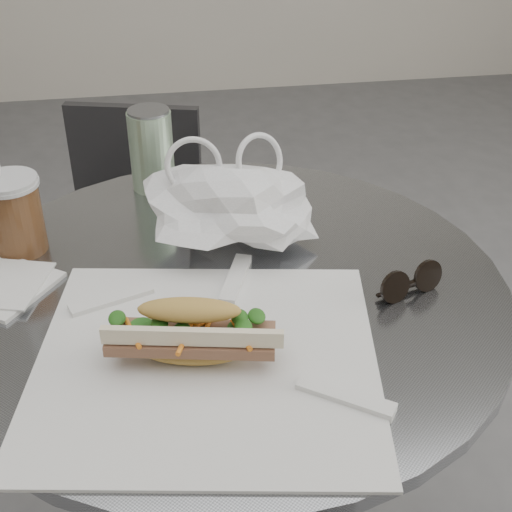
{
  "coord_description": "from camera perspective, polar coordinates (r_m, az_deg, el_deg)",
  "views": [
    {
      "loc": [
        -0.09,
        -0.59,
        1.3
      ],
      "look_at": [
        0.04,
        0.19,
        0.79
      ],
      "focal_mm": 50.0,
      "sensor_mm": 36.0,
      "label": 1
    }
  ],
  "objects": [
    {
      "name": "cafe_table",
      "position": [
        1.15,
        -1.95,
        -13.48
      ],
      "size": [
        0.76,
        0.76,
        0.74
      ],
      "color": "slate",
      "rests_on": "ground"
    },
    {
      "name": "chair_far",
      "position": [
        1.69,
        -9.91,
        -2.73
      ],
      "size": [
        0.39,
        0.42,
        0.72
      ],
      "rotation": [
        0.0,
        0.0,
        2.89
      ],
      "color": "#303033",
      "rests_on": "ground"
    },
    {
      "name": "sandwich_paper",
      "position": [
        0.84,
        -3.98,
        -8.32
      ],
      "size": [
        0.45,
        0.44,
        0.0
      ],
      "primitive_type": "cube",
      "rotation": [
        0.0,
        0.0,
        -0.17
      ],
      "color": "white",
      "rests_on": "cafe_table"
    },
    {
      "name": "banh_mi",
      "position": [
        0.82,
        -5.23,
        -6.14
      ],
      "size": [
        0.25,
        0.14,
        0.08
      ],
      "rotation": [
        0.0,
        0.0,
        -0.2
      ],
      "color": "tan",
      "rests_on": "sandwich_paper"
    },
    {
      "name": "iced_coffee",
      "position": [
        1.07,
        -18.77,
        3.25
      ],
      "size": [
        0.08,
        0.08,
        0.25
      ],
      "color": "brown",
      "rests_on": "cafe_table"
    },
    {
      "name": "sunglasses",
      "position": [
        0.96,
        12.24,
        -2.12
      ],
      "size": [
        0.1,
        0.05,
        0.04
      ],
      "rotation": [
        0.0,
        0.0,
        0.34
      ],
      "color": "black",
      "rests_on": "cafe_table"
    },
    {
      "name": "plastic_bag",
      "position": [
        1.03,
        -2.14,
        3.83
      ],
      "size": [
        0.26,
        0.22,
        0.12
      ],
      "primitive_type": null,
      "rotation": [
        0.0,
        0.0,
        0.18
      ],
      "color": "white",
      "rests_on": "cafe_table"
    },
    {
      "name": "napkin_stack",
      "position": [
        1.02,
        -19.66,
        -2.2
      ],
      "size": [
        0.17,
        0.17,
        0.01
      ],
      "color": "white",
      "rests_on": "cafe_table"
    },
    {
      "name": "drink_can",
      "position": [
        1.2,
        -8.36,
        8.43
      ],
      "size": [
        0.07,
        0.07,
        0.14
      ],
      "color": "#5D9155",
      "rests_on": "cafe_table"
    }
  ]
}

